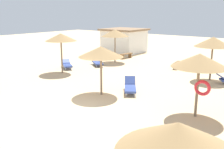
# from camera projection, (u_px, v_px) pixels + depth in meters

# --- Properties ---
(ground_plane) EXTENTS (80.00, 80.00, 0.00)m
(ground_plane) POSITION_uv_depth(u_px,v_px,m) (73.00, 111.00, 12.15)
(ground_plane) COLOR #DBBA8C
(parasol_0) EXTENTS (2.24, 2.24, 2.71)m
(parasol_0) POSITION_uv_depth(u_px,v_px,m) (178.00, 139.00, 4.50)
(parasol_0) COLOR #75604C
(parasol_0) RESTS_ON ground
(parasol_1) EXTENTS (2.50, 2.50, 3.00)m
(parasol_1) POSITION_uv_depth(u_px,v_px,m) (115.00, 33.00, 23.36)
(parasol_1) COLOR #75604C
(parasol_1) RESTS_ON ground
(parasol_2) EXTENTS (2.34, 2.34, 2.99)m
(parasol_2) POSITION_uv_depth(u_px,v_px,m) (61.00, 37.00, 19.19)
(parasol_2) COLOR #75604C
(parasol_2) RESTS_ON ground
(parasol_3) EXTENTS (2.43, 2.43, 2.95)m
(parasol_3) POSITION_uv_depth(u_px,v_px,m) (213.00, 42.00, 17.06)
(parasol_3) COLOR #75604C
(parasol_3) RESTS_ON ground
(parasol_5) EXTENTS (2.47, 2.47, 2.73)m
(parasol_5) POSITION_uv_depth(u_px,v_px,m) (101.00, 52.00, 14.03)
(parasol_5) COLOR #75604C
(parasol_5) RESTS_ON ground
(parasol_7) EXTENTS (2.40, 2.40, 2.84)m
(parasol_7) POSITION_uv_depth(u_px,v_px,m) (200.00, 61.00, 10.98)
(parasol_7) COLOR #75604C
(parasol_7) RESTS_ON ground
(lounger_1) EXTENTS (1.92, 1.63, 0.67)m
(lounger_1) POSITION_uv_depth(u_px,v_px,m) (97.00, 62.00, 22.38)
(lounger_1) COLOR #33478C
(lounger_1) RESTS_ON ground
(lounger_2) EXTENTS (1.94, 1.61, 0.62)m
(lounger_2) POSITION_uv_depth(u_px,v_px,m) (67.00, 64.00, 21.33)
(lounger_2) COLOR #33478C
(lounger_2) RESTS_ON ground
(lounger_5) EXTENTS (1.60, 1.90, 0.77)m
(lounger_5) POSITION_uv_depth(u_px,v_px,m) (130.00, 87.00, 14.97)
(lounger_5) COLOR #33478C
(lounger_5) RESTS_ON ground
(bench_0) EXTENTS (0.62, 1.54, 0.49)m
(bench_0) POSITION_uv_depth(u_px,v_px,m) (177.00, 64.00, 21.34)
(bench_0) COLOR brown
(bench_0) RESTS_ON ground
(bench_1) EXTENTS (0.60, 1.54, 0.49)m
(bench_1) POSITION_uv_depth(u_px,v_px,m) (126.00, 55.00, 25.84)
(bench_1) COLOR brown
(bench_1) RESTS_ON ground
(beach_cabana) EXTENTS (4.35, 4.23, 2.69)m
(beach_cabana) POSITION_uv_depth(u_px,v_px,m) (124.00, 40.00, 29.48)
(beach_cabana) COLOR white
(beach_cabana) RESTS_ON ground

